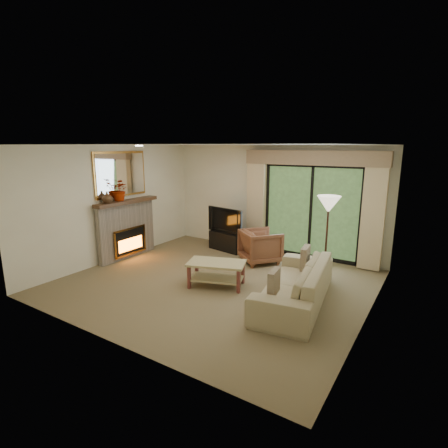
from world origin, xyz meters
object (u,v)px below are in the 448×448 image
Objects in this scene: armchair at (260,246)px; sofa at (295,283)px; media_console at (228,241)px; coffee_table at (217,274)px.

sofa is (1.43, -1.57, -0.02)m from armchair.
media_console is 1.19m from armchair.
armchair is at bearing 68.14° from coffee_table.
coffee_table is (-0.06, -1.69, -0.13)m from armchair.
armchair is 0.34× the size of sofa.
sofa is at bearing -27.16° from media_console.
armchair is 0.78× the size of coffee_table.
media_console is at bearing 97.00° from coffee_table.
coffee_table is at bearing 126.79° from armchair.
armchair reaches higher than coffee_table.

